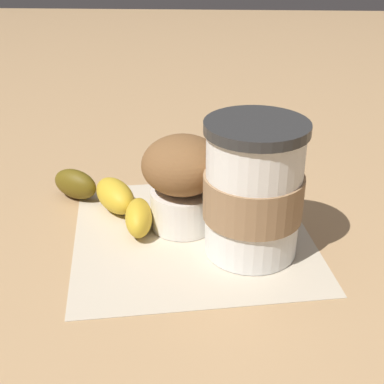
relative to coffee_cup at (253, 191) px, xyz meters
name	(u,v)px	position (x,y,z in m)	size (l,w,h in m)	color
ground_plane	(192,234)	(0.06, -0.03, -0.07)	(3.00, 3.00, 0.00)	tan
paper_napkin	(192,234)	(0.06, -0.03, -0.07)	(0.25, 0.25, 0.00)	beige
coffee_cup	(253,191)	(0.00, 0.00, 0.00)	(0.10, 0.10, 0.14)	white
muffin	(183,179)	(0.07, -0.04, -0.01)	(0.09, 0.09, 0.10)	white
banana	(109,198)	(0.15, -0.07, -0.05)	(0.14, 0.13, 0.04)	gold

